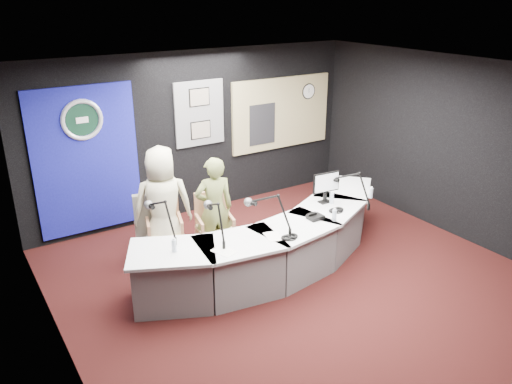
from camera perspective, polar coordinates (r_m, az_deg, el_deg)
ground at (r=7.07m, az=4.93°, el=-10.02°), size 6.00×6.00×0.00m
ceiling at (r=6.10m, az=5.79°, el=13.01°), size 6.00×6.00×0.02m
wall_back at (r=8.89m, az=-6.59°, el=6.46°), size 6.00×0.02×2.80m
wall_left at (r=5.32m, az=-21.40°, el=-5.65°), size 0.02×6.00×2.80m
wall_right at (r=8.55m, az=21.54°, el=4.46°), size 0.02×6.00×2.80m
broadcast_desk at (r=7.25m, az=2.07°, el=-5.72°), size 4.50×1.90×0.75m
backdrop_panel at (r=8.29m, az=-18.31°, el=3.29°), size 1.60×0.05×2.30m
agency_seal at (r=8.09m, az=-18.77°, el=7.59°), size 0.63×0.07×0.63m
seal_center at (r=8.09m, az=-18.78°, el=7.60°), size 0.48×0.01×0.48m
pinboard at (r=8.80m, az=-6.31°, el=8.67°), size 0.90×0.04×1.10m
framed_photo_upper at (r=8.72m, az=-6.29°, el=10.43°), size 0.34×0.02×0.27m
framed_photo_lower at (r=8.84m, az=-6.15°, el=6.87°), size 0.34×0.02×0.27m
booth_window_frame at (r=9.70m, az=2.85°, el=8.76°), size 2.12×0.06×1.32m
booth_glow at (r=9.69m, az=2.89°, el=8.75°), size 2.00×0.02×1.20m
equipment_rack at (r=9.46m, az=0.70°, el=7.53°), size 0.55×0.02×0.75m
wall_clock at (r=9.96m, az=5.87°, el=11.07°), size 0.28×0.01×0.28m
armchair_left at (r=7.52m, az=-10.12°, el=-4.13°), size 0.67×0.67×0.96m
armchair_right at (r=7.52m, az=-4.58°, el=-4.22°), size 0.58×0.58×0.87m
draped_jacket at (r=7.63m, az=-11.53°, el=-2.67°), size 0.51×0.24×0.70m
person_man at (r=7.36m, az=-10.31°, el=-1.47°), size 0.97×0.78×1.72m
person_woman at (r=7.38m, az=-4.66°, el=-1.86°), size 0.63×0.49×1.54m
computer_monitor at (r=7.58m, az=7.75°, el=1.09°), size 0.49×0.07×0.33m
desk_phone at (r=7.12m, az=6.61°, el=-2.80°), size 0.21×0.17×0.05m
headphones_near at (r=7.41m, az=8.90°, el=-2.00°), size 0.21×0.21×0.04m
headphones_far at (r=6.56m, az=3.74°, el=-5.00°), size 0.20×0.20×0.03m
paper_stack at (r=6.25m, az=-3.55°, el=-6.57°), size 0.28×0.34×0.00m
notepad at (r=6.60m, az=1.95°, el=-4.94°), size 0.25×0.31×0.00m
boom_mic_a at (r=6.58m, az=-10.52°, el=-2.52°), size 0.20×0.73×0.60m
boom_mic_b at (r=6.45m, az=-4.53°, el=-2.74°), size 0.23×0.73×0.60m
boom_mic_c at (r=6.63m, az=1.44°, el=-1.97°), size 0.41×0.67×0.60m
boom_mic_d at (r=7.55m, az=10.43°, el=0.66°), size 0.34×0.70×0.60m
water_bottles at (r=6.90m, az=3.60°, el=-2.92°), size 3.28×0.55×0.18m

